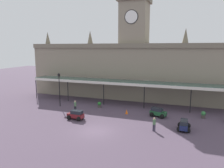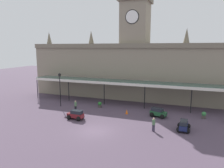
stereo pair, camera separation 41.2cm
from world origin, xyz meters
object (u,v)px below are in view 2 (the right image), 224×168
Objects in this scene: victorian_lamppost at (60,86)px; planter_forecourt_centre at (204,115)px; car_maroon_estate at (76,115)px; planter_near_kerb at (100,105)px; car_navy_estate at (184,126)px; pedestrian_crossing_forecourt at (154,124)px; car_green_estate at (158,113)px; pedestrian_beside_cars at (76,105)px; traffic_cone at (127,112)px.

victorian_lamppost reaches higher than planter_forecourt_centre.
car_maroon_estate is 6.46m from planter_near_kerb.
pedestrian_crossing_forecourt is at bearing -155.34° from car_navy_estate.
car_maroon_estate is at bearing -158.55° from planter_forecourt_centre.
car_green_estate is 1.44× the size of pedestrian_beside_cars.
car_navy_estate is at bearing 3.76° from car_maroon_estate.
victorian_lamppost is 5.82× the size of planter_forecourt_centre.
planter_near_kerb is at bearing 157.24° from car_navy_estate.
planter_forecourt_centre is at bearing 14.38° from car_green_estate.
car_navy_estate is 1.36× the size of pedestrian_beside_cars.
car_green_estate is 2.51× the size of planter_forecourt_centre.
planter_near_kerb and planter_forecourt_centre have the same top height.
pedestrian_crossing_forecourt is at bearing -17.16° from pedestrian_beside_cars.
pedestrian_crossing_forecourt is at bearing -3.17° from car_maroon_estate.
planter_near_kerb is (-9.86, 7.00, -0.42)m from pedestrian_crossing_forecourt.
traffic_cone is 10.64m from planter_forecourt_centre.
planter_near_kerb is at bearing 12.96° from victorian_lamppost.
pedestrian_beside_cars reaches higher than car_maroon_estate.
pedestrian_beside_cars is 13.10m from pedestrian_crossing_forecourt.
pedestrian_crossing_forecourt reaches higher than planter_forecourt_centre.
car_maroon_estate is 1.01× the size of car_navy_estate.
victorian_lamppost is 8.09× the size of traffic_cone.
car_green_estate is 0.43× the size of victorian_lamppost.
pedestrian_beside_cars is at bearing 120.19° from car_maroon_estate.
traffic_cone is (11.52, -0.28, -3.08)m from victorian_lamppost.
victorian_lamppost is (-16.03, 0.06, 2.86)m from car_green_estate.
pedestrian_crossing_forecourt is 7.11m from traffic_cone.
car_green_estate is at bearing 131.74° from car_navy_estate.
car_green_estate reaches higher than planter_forecourt_centre.
car_navy_estate reaches higher than planter_near_kerb.
pedestrian_beside_cars is at bearing -172.55° from car_green_estate.
car_green_estate is 5.31m from car_navy_estate.
car_maroon_estate is at bearing 176.83° from pedestrian_crossing_forecourt.
victorian_lamppost is at bearing -176.16° from planter_forecourt_centre.
car_navy_estate is (13.87, 0.91, 0.00)m from car_maroon_estate.
car_maroon_estate reaches higher than traffic_cone.
car_navy_estate is 6.02m from planter_forecourt_centre.
victorian_lamppost is at bearing 179.79° from car_green_estate.
pedestrian_crossing_forecourt is (0.27, -5.46, 0.34)m from car_green_estate.
traffic_cone is (5.83, 4.65, -0.22)m from car_maroon_estate.
car_navy_estate is 1.36× the size of pedestrian_crossing_forecourt.
pedestrian_beside_cars is 1.00× the size of pedestrian_crossing_forecourt.
planter_forecourt_centre is at bearing 66.01° from car_navy_estate.
traffic_cone is at bearing -177.15° from car_green_estate.
traffic_cone is 0.72× the size of planter_forecourt_centre.
traffic_cone is at bearing 10.09° from pedestrian_beside_cars.
planter_near_kerb is at bearing 179.98° from planter_forecourt_centre.
car_green_estate is at bearing -0.21° from victorian_lamppost.
planter_near_kerb is at bearing 49.77° from pedestrian_beside_cars.
car_green_estate is 1.44× the size of pedestrian_crossing_forecourt.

